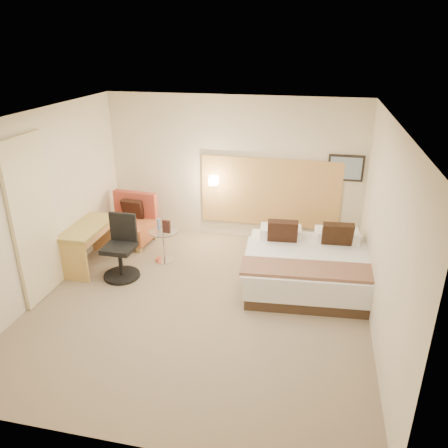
% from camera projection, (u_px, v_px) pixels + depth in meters
% --- Properties ---
extents(floor, '(4.80, 5.00, 0.02)m').
position_uv_depth(floor, '(200.00, 304.00, 6.44)').
color(floor, '#7F6C55').
rests_on(floor, ground).
extents(ceiling, '(4.80, 5.00, 0.02)m').
position_uv_depth(ceiling, '(196.00, 117.00, 5.37)').
color(ceiling, white).
rests_on(ceiling, floor).
extents(wall_back, '(4.80, 0.02, 2.70)m').
position_uv_depth(wall_back, '(234.00, 169.00, 8.16)').
color(wall_back, beige).
rests_on(wall_back, floor).
extents(wall_front, '(4.80, 0.02, 2.70)m').
position_uv_depth(wall_front, '(119.00, 331.00, 3.65)').
color(wall_front, beige).
rests_on(wall_front, floor).
extents(wall_left, '(0.02, 5.00, 2.70)m').
position_uv_depth(wall_left, '(39.00, 206.00, 6.38)').
color(wall_left, beige).
rests_on(wall_left, floor).
extents(wall_right, '(0.02, 5.00, 2.70)m').
position_uv_depth(wall_right, '(384.00, 235.00, 5.44)').
color(wall_right, beige).
rests_on(wall_right, floor).
extents(headboard_panel, '(2.60, 0.04, 1.30)m').
position_uv_depth(headboard_panel, '(270.00, 192.00, 8.15)').
color(headboard_panel, tan).
rests_on(headboard_panel, wall_back).
extents(art_frame, '(0.62, 0.03, 0.47)m').
position_uv_depth(art_frame, '(346.00, 168.00, 7.69)').
color(art_frame, black).
rests_on(art_frame, wall_back).
extents(art_canvas, '(0.54, 0.01, 0.39)m').
position_uv_depth(art_canvas, '(346.00, 168.00, 7.67)').
color(art_canvas, gray).
rests_on(art_canvas, wall_back).
extents(lamp_arm, '(0.02, 0.12, 0.02)m').
position_uv_depth(lamp_arm, '(214.00, 179.00, 8.23)').
color(lamp_arm, white).
rests_on(lamp_arm, wall_back).
extents(lamp_shade, '(0.15, 0.15, 0.15)m').
position_uv_depth(lamp_shade, '(214.00, 180.00, 8.18)').
color(lamp_shade, '#F4E3BE').
rests_on(lamp_shade, wall_back).
extents(curtain, '(0.06, 0.90, 2.42)m').
position_uv_depth(curtain, '(33.00, 221.00, 6.19)').
color(curtain, beige).
rests_on(curtain, wall_left).
extents(bottle_a, '(0.07, 0.07, 0.20)m').
position_uv_depth(bottle_a, '(159.00, 224.00, 7.49)').
color(bottle_a, '#7D92C1').
rests_on(bottle_a, side_table).
extents(menu_folder, '(0.14, 0.06, 0.22)m').
position_uv_depth(menu_folder, '(166.00, 226.00, 7.37)').
color(menu_folder, '#3A1C17').
rests_on(menu_folder, side_table).
extents(bed, '(2.10, 2.06, 0.96)m').
position_uv_depth(bed, '(308.00, 265.00, 6.89)').
color(bed, '#39281C').
rests_on(bed, floor).
extents(lounge_chair, '(0.94, 0.84, 0.92)m').
position_uv_depth(lounge_chair, '(131.00, 224.00, 8.27)').
color(lounge_chair, '#A2704C').
rests_on(lounge_chair, floor).
extents(side_table, '(0.56, 0.56, 0.56)m').
position_uv_depth(side_table, '(164.00, 244.00, 7.57)').
color(side_table, silver).
rests_on(side_table, floor).
extents(desk, '(0.55, 1.19, 0.74)m').
position_uv_depth(desk, '(89.00, 234.00, 7.30)').
color(desk, '#A59040').
rests_on(desk, floor).
extents(desk_chair, '(0.59, 0.59, 1.03)m').
position_uv_depth(desk_chair, '(121.00, 252.00, 7.03)').
color(desk_chair, black).
rests_on(desk_chair, floor).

